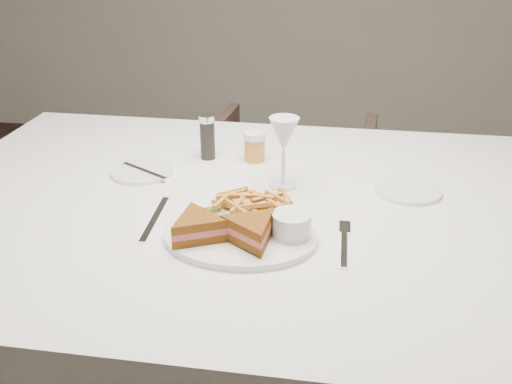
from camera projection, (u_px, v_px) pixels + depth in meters
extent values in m
cube|color=white|center=(259.00, 330.00, 1.49)|extent=(1.65, 1.10, 0.75)
imported|color=#4C372E|center=(287.00, 191.00, 2.33)|extent=(0.70, 0.66, 0.68)
ellipsoid|color=white|center=(240.00, 236.00, 1.17)|extent=(0.32, 0.25, 0.01)
cube|color=silver|center=(155.00, 219.00, 1.25)|extent=(0.03, 0.21, 0.00)
cylinder|color=white|center=(142.00, 171.00, 1.47)|extent=(0.16, 0.16, 0.01)
cylinder|color=white|center=(408.00, 190.00, 1.37)|extent=(0.16, 0.16, 0.01)
cylinder|color=black|center=(207.00, 137.00, 1.54)|extent=(0.04, 0.04, 0.12)
cylinder|color=#C3782F|center=(255.00, 146.00, 1.54)|extent=(0.06, 0.06, 0.08)
cube|color=#436824|center=(208.00, 211.00, 1.25)|extent=(0.05, 0.04, 0.01)
cube|color=#436824|center=(195.00, 214.00, 1.23)|extent=(0.04, 0.05, 0.01)
cylinder|color=white|center=(292.00, 225.00, 1.15)|extent=(0.08, 0.08, 0.05)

